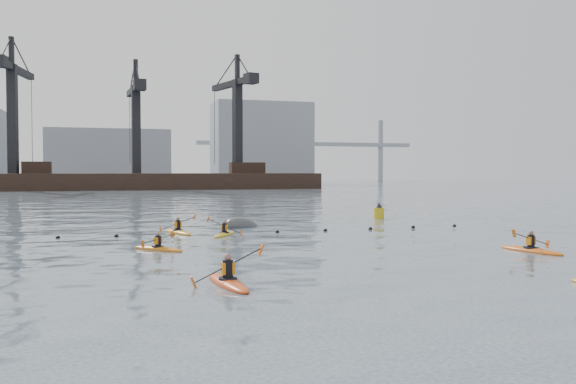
{
  "coord_description": "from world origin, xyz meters",
  "views": [
    {
      "loc": [
        -5.44,
        -11.72,
        3.59
      ],
      "look_at": [
        1.04,
        10.1,
        2.8
      ],
      "focal_mm": 38.0,
      "sensor_mm": 36.0,
      "label": 1
    }
  ],
  "objects_px": {
    "kayaker_4": "(531,249)",
    "mooring_buoy": "(242,227)",
    "kayaker_2": "(158,248)",
    "kayaker_3": "(224,234)",
    "nav_buoy": "(379,213)",
    "kayaker_0": "(228,281)",
    "kayaker_5": "(178,231)"
  },
  "relations": [
    {
      "from": "kayaker_4",
      "to": "mooring_buoy",
      "type": "xyz_separation_m",
      "value": [
        -9.75,
        15.42,
        -0.1
      ]
    },
    {
      "from": "kayaker_2",
      "to": "kayaker_3",
      "type": "relative_size",
      "value": 0.9
    },
    {
      "from": "kayaker_2",
      "to": "nav_buoy",
      "type": "bearing_deg",
      "value": -2.99
    },
    {
      "from": "kayaker_3",
      "to": "nav_buoy",
      "type": "height_order",
      "value": "nav_buoy"
    },
    {
      "from": "kayaker_0",
      "to": "kayaker_4",
      "type": "distance_m",
      "value": 14.89
    },
    {
      "from": "kayaker_0",
      "to": "mooring_buoy",
      "type": "distance_m",
      "value": 19.82
    },
    {
      "from": "nav_buoy",
      "to": "kayaker_4",
      "type": "bearing_deg",
      "value": -94.37
    },
    {
      "from": "kayaker_2",
      "to": "nav_buoy",
      "type": "relative_size",
      "value": 1.86
    },
    {
      "from": "kayaker_5",
      "to": "nav_buoy",
      "type": "distance_m",
      "value": 16.76
    },
    {
      "from": "kayaker_0",
      "to": "kayaker_3",
      "type": "bearing_deg",
      "value": 72.97
    },
    {
      "from": "kayaker_2",
      "to": "kayaker_5",
      "type": "height_order",
      "value": "kayaker_5"
    },
    {
      "from": "kayaker_4",
      "to": "kayaker_5",
      "type": "xyz_separation_m",
      "value": [
        -14.12,
        12.66,
        -0.0
      ]
    },
    {
      "from": "kayaker_2",
      "to": "kayaker_3",
      "type": "height_order",
      "value": "kayaker_3"
    },
    {
      "from": "kayaker_0",
      "to": "kayaker_5",
      "type": "relative_size",
      "value": 1.06
    },
    {
      "from": "kayaker_5",
      "to": "nav_buoy",
      "type": "height_order",
      "value": "nav_buoy"
    },
    {
      "from": "kayaker_2",
      "to": "mooring_buoy",
      "type": "height_order",
      "value": "mooring_buoy"
    },
    {
      "from": "kayaker_0",
      "to": "kayaker_2",
      "type": "xyz_separation_m",
      "value": [
        -1.44,
        9.19,
        -0.02
      ]
    },
    {
      "from": "kayaker_2",
      "to": "nav_buoy",
      "type": "height_order",
      "value": "nav_buoy"
    },
    {
      "from": "kayaker_4",
      "to": "nav_buoy",
      "type": "bearing_deg",
      "value": -105.9
    },
    {
      "from": "kayaker_3",
      "to": "kayaker_4",
      "type": "distance_m",
      "value": 15.89
    },
    {
      "from": "kayaker_4",
      "to": "mooring_buoy",
      "type": "distance_m",
      "value": 18.24
    },
    {
      "from": "kayaker_0",
      "to": "kayaker_2",
      "type": "height_order",
      "value": "kayaker_0"
    },
    {
      "from": "kayaker_2",
      "to": "kayaker_4",
      "type": "height_order",
      "value": "kayaker_4"
    },
    {
      "from": "kayaker_5",
      "to": "kayaker_3",
      "type": "bearing_deg",
      "value": -57.53
    },
    {
      "from": "kayaker_4",
      "to": "kayaker_5",
      "type": "bearing_deg",
      "value": -53.4
    },
    {
      "from": "kayaker_2",
      "to": "nav_buoy",
      "type": "xyz_separation_m",
      "value": [
        17.27,
        13.52,
        0.33
      ]
    },
    {
      "from": "kayaker_3",
      "to": "kayaker_5",
      "type": "xyz_separation_m",
      "value": [
        -2.34,
        1.99,
        0.01
      ]
    },
    {
      "from": "kayaker_0",
      "to": "kayaker_4",
      "type": "bearing_deg",
      "value": 8.13
    },
    {
      "from": "mooring_buoy",
      "to": "kayaker_3",
      "type": "bearing_deg",
      "value": -113.12
    },
    {
      "from": "kayaker_0",
      "to": "kayaker_3",
      "type": "xyz_separation_m",
      "value": [
        2.6,
        14.51,
        -0.02
      ]
    },
    {
      "from": "mooring_buoy",
      "to": "nav_buoy",
      "type": "xyz_separation_m",
      "value": [
        11.19,
        3.45,
        0.42
      ]
    },
    {
      "from": "kayaker_3",
      "to": "kayaker_2",
      "type": "bearing_deg",
      "value": -97.44
    }
  ]
}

